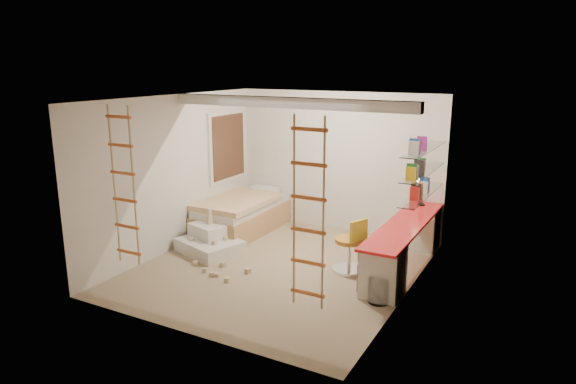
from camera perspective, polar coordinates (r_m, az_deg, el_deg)
The scene contains 15 objects.
floor at distance 8.07m, azimuth -1.02°, elevation -8.41°, with size 4.50×4.50×0.00m, color #958060.
ceiling_beam at distance 7.74m, azimuth 0.00°, elevation 9.89°, with size 4.00×0.18×0.16m, color white.
window_frame at distance 9.89m, azimuth -6.80°, elevation 5.06°, with size 0.06×1.15×1.35m, color white.
window_blind at distance 9.87m, azimuth -6.61°, elevation 5.05°, with size 0.02×1.00×1.20m, color #4C2D1E.
rope_ladder_left at distance 7.07m, azimuth -17.78°, elevation 0.56°, with size 0.41×0.04×2.13m, color #BE4820, non-canonical shape.
rope_ladder_right at distance 5.50m, azimuth 2.28°, elevation -2.52°, with size 0.41×0.04×2.13m, color #C65721, non-canonical shape.
waste_bin at distance 7.01m, azimuth 10.09°, elevation -10.64°, with size 0.29×0.29×0.36m, color white.
desk at distance 8.07m, azimuth 12.80°, elevation -5.70°, with size 0.56×2.80×0.75m.
shelves at distance 7.99m, azimuth 14.80°, elevation 2.16°, with size 0.25×1.80×0.71m.
bed at distance 9.67m, azimuth -5.14°, elevation -2.52°, with size 1.02×2.00×0.69m.
task_lamp at distance 8.77m, azimuth 14.47°, elevation 0.79°, with size 0.14×0.36×0.57m.
swivel_chair at distance 7.86m, azimuth 6.96°, elevation -6.65°, with size 0.67×0.67×0.86m.
play_platform at distance 8.77m, azimuth -8.68°, elevation -5.46°, with size 1.19×1.05×0.45m.
toy_blocks at distance 8.27m, azimuth -8.21°, elevation -6.30°, with size 1.34×1.10×0.72m.
books at distance 7.98m, azimuth 14.84°, elevation 2.66°, with size 0.14×0.70×0.92m.
Camera 1 is at (3.65, -6.50, 3.09)m, focal length 32.00 mm.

